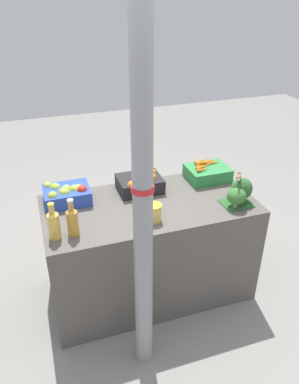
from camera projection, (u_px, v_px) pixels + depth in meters
ground_plane at (150, 288)px, 3.22m from camera, size 10.00×10.00×0.00m
market_table at (150, 249)px, 3.01m from camera, size 1.59×0.78×0.85m
support_pole at (143, 192)px, 1.99m from camera, size 0.13×0.13×2.65m
apple_crate at (67, 194)px, 2.79m from camera, size 0.34×0.27×0.15m
orange_crate at (140, 182)px, 2.96m from camera, size 0.34×0.27×0.15m
carrot_crate at (207, 172)px, 3.12m from camera, size 0.34×0.27×0.15m
broccoli_pile at (240, 191)px, 2.76m from camera, size 0.23×0.22×0.19m
juice_bottle_golden at (54, 224)px, 2.38m from camera, size 0.08×0.08×0.26m
juice_bottle_amber at (72, 221)px, 2.41m from camera, size 0.08×0.08×0.27m
pickle_jar at (154, 213)px, 2.58m from camera, size 0.11×0.11×0.12m
sparrow_bird at (239, 177)px, 2.70m from camera, size 0.08×0.12×0.05m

